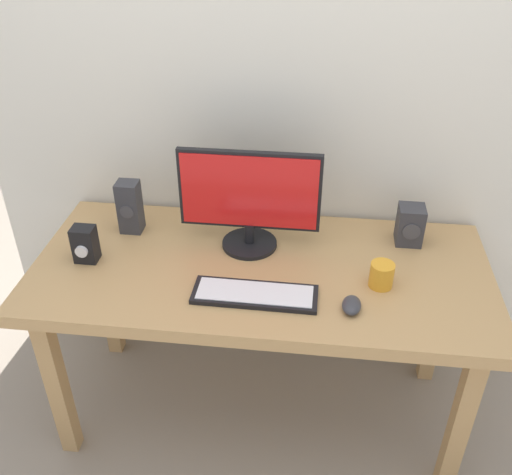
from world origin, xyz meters
name	(u,v)px	position (x,y,z in m)	size (l,w,h in m)	color
ground_plane	(260,407)	(0.00, 0.00, 0.00)	(6.00, 6.00, 0.00)	gray
wall_back	(275,20)	(0.00, 0.41, 1.50)	(2.35, 0.04, 3.00)	silver
desk	(261,284)	(0.00, 0.00, 0.67)	(1.63, 0.74, 0.75)	tan
monitor	(249,198)	(-0.06, 0.13, 0.95)	(0.51, 0.20, 0.38)	black
keyboard_primary	(254,294)	(0.00, -0.17, 0.76)	(0.42, 0.14, 0.02)	black
mouse	(352,305)	(0.32, -0.20, 0.77)	(0.06, 0.10, 0.04)	#333338
speaker_right	(410,225)	(0.53, 0.22, 0.83)	(0.10, 0.10, 0.15)	#333338
speaker_left	(130,207)	(-0.52, 0.18, 0.85)	(0.08, 0.08, 0.21)	#333338
audio_controller	(85,244)	(-0.63, -0.04, 0.82)	(0.08, 0.08, 0.14)	black
coffee_mug	(382,275)	(0.42, -0.06, 0.79)	(0.08, 0.08, 0.09)	orange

